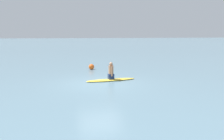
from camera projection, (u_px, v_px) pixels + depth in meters
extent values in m
plane|color=slate|center=(100.00, 83.00, 13.12)|extent=(400.00, 400.00, 0.00)
ellipsoid|color=gold|center=(111.00, 80.00, 13.88)|extent=(3.15, 0.80, 0.09)
cube|color=navy|center=(111.00, 76.00, 13.85)|extent=(0.36, 0.29, 0.32)
cylinder|color=#9E7051|center=(111.00, 70.00, 13.79)|extent=(0.31, 0.31, 0.53)
sphere|color=#9E7051|center=(111.00, 64.00, 13.73)|extent=(0.21, 0.21, 0.21)
cylinder|color=#9E7051|center=(112.00, 71.00, 13.63)|extent=(0.09, 0.09, 0.59)
cylinder|color=#9E7051|center=(110.00, 71.00, 13.97)|extent=(0.09, 0.09, 0.59)
sphere|color=#E55919|center=(91.00, 67.00, 18.31)|extent=(0.45, 0.45, 0.45)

